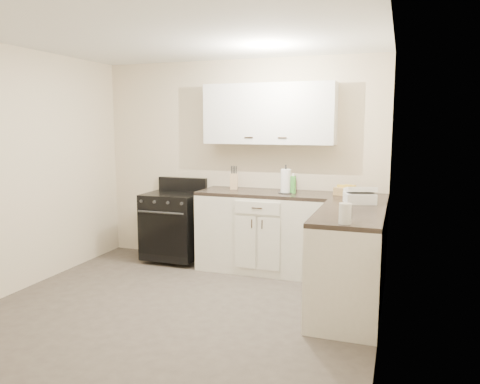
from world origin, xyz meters
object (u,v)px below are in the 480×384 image
(knife_block, at_px, (234,181))
(wicker_basket, at_px, (347,191))
(paper_towel, at_px, (286,181))
(countertop_grill, at_px, (360,198))
(stove, at_px, (173,225))

(knife_block, height_order, wicker_basket, knife_block)
(paper_towel, bearing_deg, countertop_grill, -26.31)
(countertop_grill, bearing_deg, stove, 153.33)
(stove, xyz_separation_m, countertop_grill, (2.31, -0.43, 0.53))
(stove, height_order, countertop_grill, countertop_grill)
(stove, xyz_separation_m, wicker_basket, (2.13, 0.06, 0.52))
(wicker_basket, xyz_separation_m, countertop_grill, (0.18, -0.49, 0.01))
(paper_towel, bearing_deg, knife_block, 170.61)
(stove, height_order, paper_towel, paper_towel)
(paper_towel, relative_size, countertop_grill, 0.96)
(knife_block, relative_size, wicker_basket, 0.75)
(knife_block, bearing_deg, stove, 172.71)
(paper_towel, height_order, countertop_grill, paper_towel)
(knife_block, xyz_separation_m, paper_towel, (0.67, -0.11, 0.04))
(knife_block, distance_m, countertop_grill, 1.62)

